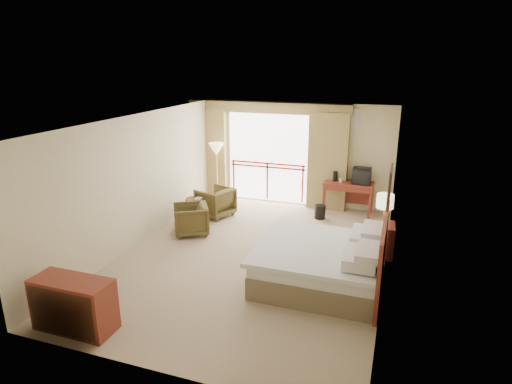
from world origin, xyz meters
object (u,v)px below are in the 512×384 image
at_px(desk, 349,189).
at_px(dresser, 74,305).
at_px(tv, 362,176).
at_px(wastebasket, 320,212).
at_px(armchair_near, 192,233).
at_px(side_table, 196,205).
at_px(bed, 323,263).
at_px(floor_lamp, 216,151).
at_px(table_lamp, 385,202).
at_px(nightstand, 381,240).
at_px(armchair_far, 216,215).

height_order(desk, dresser, desk).
distance_m(desk, dresser, 7.03).
distance_m(tv, dresser, 7.13).
bearing_deg(dresser, wastebasket, 64.04).
height_order(desk, armchair_near, desk).
bearing_deg(side_table, bed, -30.73).
height_order(wastebasket, floor_lamp, floor_lamp).
height_order(bed, floor_lamp, floor_lamp).
bearing_deg(dresser, table_lamp, 42.79).
xyz_separation_m(table_lamp, desk, (-0.96, 2.31, -0.49)).
bearing_deg(dresser, nightstand, 42.43).
relative_size(armchair_far, dresser, 0.67).
xyz_separation_m(bed, tv, (0.24, 3.77, 0.62)).
bearing_deg(table_lamp, side_table, 172.82).
relative_size(nightstand, side_table, 1.24).
xyz_separation_m(tv, wastebasket, (-0.88, -0.63, -0.83)).
relative_size(nightstand, armchair_near, 0.89).
xyz_separation_m(table_lamp, armchair_far, (-4.05, 0.96, -1.11)).
bearing_deg(armchair_far, wastebasket, 124.99).
distance_m(armchair_far, floor_lamp, 1.81).
xyz_separation_m(nightstand, table_lamp, (0.00, 0.05, 0.78)).
bearing_deg(armchair_far, floor_lamp, -138.27).
xyz_separation_m(nightstand, desk, (-0.96, 2.36, 0.29)).
height_order(desk, floor_lamp, floor_lamp).
distance_m(nightstand, table_lamp, 0.78).
xyz_separation_m(nightstand, armchair_near, (-4.08, -0.23, -0.33)).
xyz_separation_m(desk, wastebasket, (-0.58, -0.69, -0.46)).
relative_size(floor_lamp, dresser, 1.38).
distance_m(nightstand, tv, 2.48).
relative_size(wastebasket, armchair_near, 0.45).
bearing_deg(bed, desk, 90.94).
distance_m(armchair_far, side_table, 0.64).
height_order(table_lamp, armchair_near, table_lamp).
relative_size(bed, armchair_far, 2.70).
bearing_deg(floor_lamp, tv, 3.11).
bearing_deg(table_lamp, armchair_near, -176.08).
bearing_deg(nightstand, armchair_near, 179.81).
distance_m(table_lamp, armchair_near, 4.24).
xyz_separation_m(nightstand, floor_lamp, (-4.47, 2.09, 1.06)).
xyz_separation_m(bed, floor_lamp, (-3.57, 3.56, 1.01)).
xyz_separation_m(desk, armchair_near, (-3.12, -2.59, -0.62)).
relative_size(side_table, floor_lamp, 0.33).
bearing_deg(desk, armchair_far, -153.27).
distance_m(bed, nightstand, 1.72).
bearing_deg(bed, table_lamp, 59.49).
bearing_deg(dresser, armchair_near, 88.78).
distance_m(armchair_far, armchair_near, 1.24).
xyz_separation_m(nightstand, tv, (-0.66, 2.30, 0.67)).
relative_size(nightstand, table_lamp, 1.15).
bearing_deg(wastebasket, desk, 50.16).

